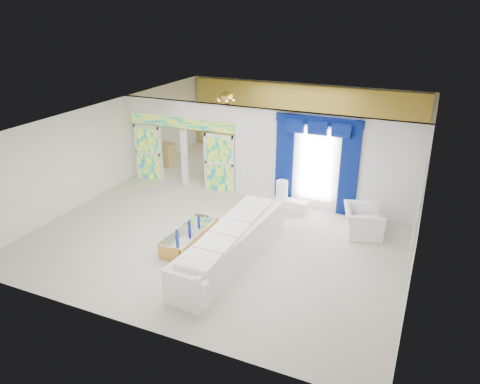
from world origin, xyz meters
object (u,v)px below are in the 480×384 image
at_px(console_table, 290,205).
at_px(armchair, 363,221).
at_px(white_sofa, 231,246).
at_px(grand_piano, 237,161).
at_px(coffee_table, 190,238).

height_order(console_table, armchair, armchair).
xyz_separation_m(white_sofa, grand_piano, (-2.45, 5.86, 0.06)).
xyz_separation_m(coffee_table, armchair, (4.08, 2.49, 0.17)).
xyz_separation_m(white_sofa, armchair, (2.73, 2.79, -0.03)).
bearing_deg(coffee_table, grand_piano, 101.22).
relative_size(coffee_table, armchair, 1.63).
xyz_separation_m(coffee_table, console_table, (1.80, 3.11, -0.03)).
bearing_deg(coffee_table, white_sofa, -12.53).
xyz_separation_m(armchair, grand_piano, (-5.19, 3.08, 0.09)).
bearing_deg(console_table, white_sofa, -97.45).
bearing_deg(console_table, grand_piano, 139.74).
bearing_deg(grand_piano, coffee_table, -71.99).
height_order(white_sofa, console_table, white_sofa).
bearing_deg(armchair, grand_piano, 45.00).
relative_size(console_table, armchair, 0.93).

